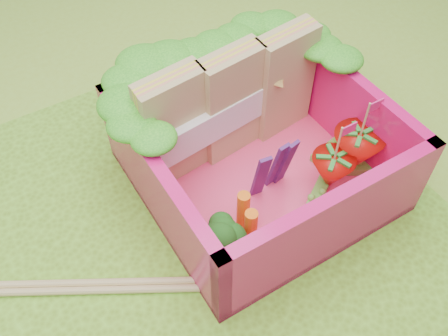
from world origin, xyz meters
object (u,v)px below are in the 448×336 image
bento_box (258,149)px  sandwich_stack (232,103)px  broccoli (218,237)px  strawberry_left (331,172)px  chopsticks (11,288)px  strawberry_right (355,153)px

bento_box → sandwich_stack: (0.00, 0.29, 0.11)m
broccoli → sandwich_stack: bearing=53.2°
broccoli → strawberry_left: (0.77, 0.06, -0.04)m
sandwich_stack → chopsticks: size_ratio=0.61×
strawberry_left → strawberry_right: bearing=8.6°
strawberry_left → strawberry_right: (0.20, 0.03, 0.02)m
broccoli → chopsticks: size_ratio=0.16×
chopsticks → sandwich_stack: bearing=9.5°
broccoli → chopsticks: bearing=158.0°
sandwich_stack → strawberry_right: (0.50, -0.55, -0.19)m
broccoli → strawberry_right: bearing=5.2°
strawberry_right → bento_box: bearing=152.6°
bento_box → sandwich_stack: 0.31m
sandwich_stack → broccoli: bearing=-126.8°
sandwich_stack → broccoli: sandwich_stack is taller
strawberry_right → chopsticks: bearing=171.1°
bento_box → sandwich_stack: bearing=89.1°
chopsticks → broccoli: bearing=-22.0°
strawberry_right → chopsticks: size_ratio=0.26×
strawberry_left → chopsticks: (-1.75, 0.34, -0.16)m
chopsticks → strawberry_left: bearing=-10.9°
broccoli → strawberry_right: strawberry_right is taller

